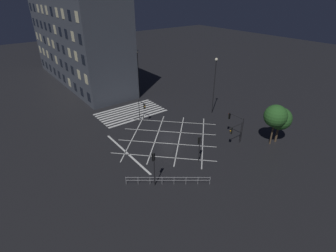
{
  "coord_description": "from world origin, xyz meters",
  "views": [
    {
      "loc": [
        21.08,
        27.95,
        20.48
      ],
      "look_at": [
        0.0,
        0.0,
        1.99
      ],
      "focal_mm": 28.0,
      "sensor_mm": 36.0,
      "label": 1
    }
  ],
  "objects_px": {
    "traffic_light_nw_main": "(235,131)",
    "street_lamp_east": "(215,76)",
    "street_tree_near": "(280,119)",
    "traffic_light_median_north": "(199,144)",
    "traffic_light_ne_cross": "(154,163)",
    "street_lamp_west": "(138,63)",
    "traffic_light_nw_cross": "(235,121)",
    "street_tree_far": "(276,116)",
    "traffic_light_median_south": "(142,107)"
  },
  "relations": [
    {
      "from": "traffic_light_nw_main",
      "to": "street_lamp_east",
      "type": "relative_size",
      "value": 0.34
    },
    {
      "from": "street_tree_near",
      "to": "street_lamp_east",
      "type": "bearing_deg",
      "value": -88.72
    },
    {
      "from": "traffic_light_median_north",
      "to": "traffic_light_ne_cross",
      "type": "bearing_deg",
      "value": 93.31
    },
    {
      "from": "traffic_light_nw_main",
      "to": "traffic_light_median_north",
      "type": "bearing_deg",
      "value": -1.89
    },
    {
      "from": "traffic_light_median_north",
      "to": "street_lamp_east",
      "type": "xyz_separation_m",
      "value": [
        -12.48,
        -9.71,
        4.34
      ]
    },
    {
      "from": "traffic_light_median_north",
      "to": "traffic_light_ne_cross",
      "type": "height_order",
      "value": "traffic_light_ne_cross"
    },
    {
      "from": "traffic_light_nw_main",
      "to": "street_lamp_east",
      "type": "xyz_separation_m",
      "value": [
        -5.7,
        -9.94,
        4.48
      ]
    },
    {
      "from": "traffic_light_median_north",
      "to": "street_lamp_west",
      "type": "distance_m",
      "value": 25.89
    },
    {
      "from": "traffic_light_ne_cross",
      "to": "street_lamp_east",
      "type": "bearing_deg",
      "value": -62.92
    },
    {
      "from": "traffic_light_ne_cross",
      "to": "traffic_light_nw_cross",
      "type": "height_order",
      "value": "traffic_light_ne_cross"
    },
    {
      "from": "street_lamp_west",
      "to": "street_tree_near",
      "type": "relative_size",
      "value": 1.79
    },
    {
      "from": "traffic_light_median_north",
      "to": "street_tree_far",
      "type": "xyz_separation_m",
      "value": [
        -11.58,
        3.15,
        1.87
      ]
    },
    {
      "from": "traffic_light_nw_cross",
      "to": "street_lamp_east",
      "type": "distance_m",
      "value": 10.08
    },
    {
      "from": "traffic_light_nw_cross",
      "to": "street_lamp_west",
      "type": "bearing_deg",
      "value": 6.08
    },
    {
      "from": "street_lamp_west",
      "to": "street_lamp_east",
      "type": "bearing_deg",
      "value": 113.05
    },
    {
      "from": "traffic_light_ne_cross",
      "to": "street_tree_near",
      "type": "distance_m",
      "value": 20.33
    },
    {
      "from": "traffic_light_nw_main",
      "to": "traffic_light_median_north",
      "type": "height_order",
      "value": "traffic_light_median_north"
    },
    {
      "from": "street_lamp_west",
      "to": "traffic_light_median_north",
      "type": "bearing_deg",
      "value": 76.22
    },
    {
      "from": "traffic_light_ne_cross",
      "to": "traffic_light_nw_cross",
      "type": "bearing_deg",
      "value": -83.51
    },
    {
      "from": "traffic_light_nw_main",
      "to": "traffic_light_median_south",
      "type": "xyz_separation_m",
      "value": [
        6.36,
        -14.63,
        0.2
      ]
    },
    {
      "from": "street_tree_far",
      "to": "street_lamp_east",
      "type": "bearing_deg",
      "value": -94.01
    },
    {
      "from": "street_lamp_east",
      "to": "traffic_light_median_north",
      "type": "bearing_deg",
      "value": 37.89
    },
    {
      "from": "traffic_light_ne_cross",
      "to": "traffic_light_nw_cross",
      "type": "relative_size",
      "value": 1.15
    },
    {
      "from": "traffic_light_ne_cross",
      "to": "traffic_light_nw_cross",
      "type": "xyz_separation_m",
      "value": [
        -15.91,
        -1.81,
        -0.29
      ]
    },
    {
      "from": "traffic_light_median_north",
      "to": "traffic_light_median_south",
      "type": "height_order",
      "value": "traffic_light_median_south"
    },
    {
      "from": "traffic_light_nw_main",
      "to": "traffic_light_median_south",
      "type": "distance_m",
      "value": 15.96
    },
    {
      "from": "street_lamp_east",
      "to": "street_tree_far",
      "type": "height_order",
      "value": "street_lamp_east"
    },
    {
      "from": "street_lamp_east",
      "to": "street_lamp_west",
      "type": "relative_size",
      "value": 1.03
    },
    {
      "from": "traffic_light_median_north",
      "to": "traffic_light_median_south",
      "type": "xyz_separation_m",
      "value": [
        -0.41,
        -14.41,
        0.06
      ]
    },
    {
      "from": "traffic_light_nw_main",
      "to": "street_tree_far",
      "type": "xyz_separation_m",
      "value": [
        -4.8,
        2.93,
        2.02
      ]
    },
    {
      "from": "traffic_light_median_north",
      "to": "traffic_light_nw_cross",
      "type": "height_order",
      "value": "traffic_light_nw_cross"
    },
    {
      "from": "street_lamp_west",
      "to": "street_tree_far",
      "type": "bearing_deg",
      "value": 101.15
    },
    {
      "from": "traffic_light_median_north",
      "to": "traffic_light_ne_cross",
      "type": "xyz_separation_m",
      "value": [
        7.35,
        0.42,
        0.51
      ]
    },
    {
      "from": "traffic_light_ne_cross",
      "to": "traffic_light_nw_main",
      "type": "bearing_deg",
      "value": -89.19
    },
    {
      "from": "traffic_light_nw_main",
      "to": "traffic_light_ne_cross",
      "type": "distance_m",
      "value": 14.14
    },
    {
      "from": "traffic_light_nw_main",
      "to": "street_lamp_west",
      "type": "height_order",
      "value": "street_lamp_west"
    },
    {
      "from": "traffic_light_nw_main",
      "to": "street_lamp_east",
      "type": "bearing_deg",
      "value": -119.86
    },
    {
      "from": "traffic_light_nw_cross",
      "to": "street_tree_near",
      "type": "xyz_separation_m",
      "value": [
        -4.2,
        4.66,
        0.96
      ]
    },
    {
      "from": "traffic_light_ne_cross",
      "to": "street_tree_far",
      "type": "height_order",
      "value": "street_tree_far"
    },
    {
      "from": "street_lamp_east",
      "to": "traffic_light_nw_main",
      "type": "bearing_deg",
      "value": 60.14
    },
    {
      "from": "traffic_light_nw_main",
      "to": "street_tree_far",
      "type": "bearing_deg",
      "value": 148.63
    },
    {
      "from": "traffic_light_median_south",
      "to": "street_tree_near",
      "type": "bearing_deg",
      "value": 34.95
    },
    {
      "from": "traffic_light_ne_cross",
      "to": "street_lamp_west",
      "type": "bearing_deg",
      "value": -28.05
    },
    {
      "from": "traffic_light_median_north",
      "to": "traffic_light_ne_cross",
      "type": "relative_size",
      "value": 0.83
    },
    {
      "from": "traffic_light_median_north",
      "to": "street_lamp_west",
      "type": "relative_size",
      "value": 0.38
    },
    {
      "from": "street_lamp_west",
      "to": "traffic_light_nw_main",
      "type": "bearing_deg",
      "value": 91.61
    },
    {
      "from": "traffic_light_median_south",
      "to": "street_lamp_east",
      "type": "relative_size",
      "value": 0.37
    },
    {
      "from": "street_lamp_west",
      "to": "traffic_light_nw_cross",
      "type": "bearing_deg",
      "value": 96.08
    },
    {
      "from": "street_lamp_east",
      "to": "street_tree_near",
      "type": "distance_m",
      "value": 13.37
    },
    {
      "from": "traffic_light_median_north",
      "to": "street_lamp_east",
      "type": "distance_m",
      "value": 16.4
    }
  ]
}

